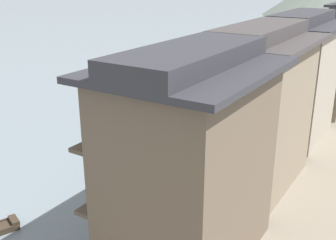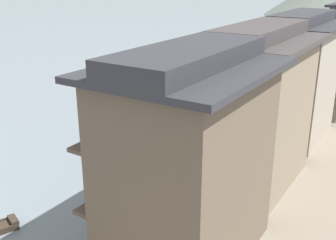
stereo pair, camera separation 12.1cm
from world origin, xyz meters
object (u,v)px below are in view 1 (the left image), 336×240
boat_crossing_west (263,53)px  house_waterfront_second (256,108)px  boat_midriver_drifting (218,131)px  house_waterfront_tall (296,78)px  house_waterfront_narrow (319,76)px  boat_moored_third (129,189)px  boat_upstream_distant (188,72)px  house_waterfront_nearest (189,159)px  boat_moored_nearest (276,65)px  boat_moored_far (265,97)px  boat_moored_second (171,161)px  boat_midriver_upstream (316,62)px

boat_crossing_west → house_waterfront_second: (14.40, -41.22, 4.86)m
boat_midriver_drifting → house_waterfront_tall: size_ratio=0.63×
house_waterfront_second → house_waterfront_narrow: house_waterfront_second is taller
boat_moored_third → house_waterfront_tall: bearing=64.8°
boat_upstream_distant → house_waterfront_nearest: bearing=-60.3°
boat_moored_nearest → house_waterfront_second: size_ratio=0.51×
boat_moored_third → house_waterfront_narrow: size_ratio=0.59×
boat_moored_third → boat_crossing_west: bearing=100.8°
boat_moored_far → boat_upstream_distant: 12.83m
boat_midriver_drifting → house_waterfront_tall: house_waterfront_tall is taller
boat_moored_second → boat_moored_third: bearing=-91.5°
boat_moored_second → boat_upstream_distant: size_ratio=0.80×
house_waterfront_nearest → house_waterfront_narrow: house_waterfront_nearest is taller
boat_midriver_drifting → boat_crossing_west: size_ratio=1.02×
boat_midriver_drifting → boat_upstream_distant: size_ratio=1.03×
house_waterfront_tall → boat_crossing_west: bearing=113.3°
boat_upstream_distant → boat_moored_second: bearing=-62.6°
boat_moored_second → boat_moored_far: boat_moored_second is taller
house_waterfront_narrow → boat_upstream_distant: bearing=154.4°
boat_moored_far → house_waterfront_narrow: size_ratio=0.73×
boat_midriver_drifting → boat_crossing_west: 34.92m
boat_moored_far → boat_midriver_upstream: size_ratio=0.83×
boat_moored_far → boat_midriver_drifting: size_ratio=0.81×
house_waterfront_nearest → house_waterfront_tall: 15.58m
boat_midriver_drifting → boat_midriver_upstream: (-0.02, 31.43, 0.06)m
boat_moored_nearest → boat_midriver_drifting: 26.32m
house_waterfront_second → boat_midriver_upstream: bearing=98.3°
house_waterfront_nearest → house_waterfront_narrow: size_ratio=1.42×
house_waterfront_tall → boat_moored_far: bearing=118.5°
house_waterfront_second → boat_crossing_west: bearing=109.2°
boat_crossing_west → house_waterfront_narrow: house_waterfront_narrow is taller
boat_midriver_drifting → house_waterfront_narrow: (5.64, 7.58, 3.68)m
boat_moored_second → boat_midriver_upstream: bearing=90.1°
boat_moored_third → boat_moored_far: bearing=90.0°
boat_midriver_drifting → boat_upstream_distant: boat_upstream_distant is taller
house_waterfront_second → house_waterfront_narrow: (-0.03, 15.00, -1.29)m
house_waterfront_nearest → house_waterfront_tall: bearing=91.0°
boat_moored_third → house_waterfront_nearest: 8.42m
boat_moored_third → house_waterfront_nearest: (5.91, -3.59, 4.81)m
boat_moored_third → boat_crossing_west: size_ratio=0.67×
boat_crossing_west → house_waterfront_nearest: size_ratio=0.62×
boat_midriver_drifting → house_waterfront_second: (5.68, -7.41, 4.97)m
boat_moored_third → boat_moored_far: size_ratio=0.81×
boat_crossing_west → boat_moored_second: bearing=-77.9°
boat_moored_second → boat_midriver_upstream: (-0.08, 38.46, -0.09)m
house_waterfront_narrow → boat_moored_nearest: bearing=117.6°
boat_upstream_distant → boat_moored_third: bearing=-66.7°
boat_upstream_distant → house_waterfront_narrow: (17.51, -8.41, 3.57)m
boat_midriver_upstream → house_waterfront_nearest: 47.09m
boat_moored_nearest → boat_crossing_west: size_ratio=0.83×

